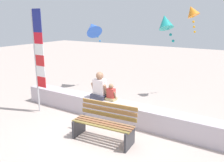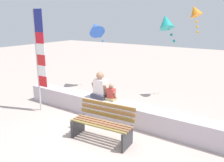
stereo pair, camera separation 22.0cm
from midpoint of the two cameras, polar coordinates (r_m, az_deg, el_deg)
The scene contains 9 objects.
ground_plane at distance 6.20m, azimuth -4.16°, elevation -12.78°, with size 40.00×40.00×0.00m, color #B2A197.
seawall_ledge at distance 6.85m, azimuth 0.87°, elevation -7.40°, with size 6.99×0.52×0.56m, color #B9ADB5.
park_bench at distance 5.78m, azimuth -2.95°, elevation -10.36°, with size 1.56×0.74×0.88m.
person_adult at distance 7.05m, azimuth -3.86°, elevation -1.69°, with size 0.53×0.39×0.81m.
person_child at distance 6.87m, azimuth -1.14°, elevation -3.14°, with size 0.33×0.24×0.50m.
flag_banner at distance 7.46m, azimuth -18.35°, elevation 6.10°, with size 0.40×0.05×3.16m.
kite_teal at distance 6.85m, azimuth 11.89°, elevation 13.83°, with size 0.67×0.65×0.83m.
kite_orange at distance 8.86m, azimuth 18.16°, elevation 15.72°, with size 0.58×0.68×1.01m.
kite_blue at distance 9.89m, azimuth -5.29°, elevation 12.67°, with size 1.02×0.98×0.99m.
Camera 1 is at (3.20, -4.47, 2.87)m, focal length 37.74 mm.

